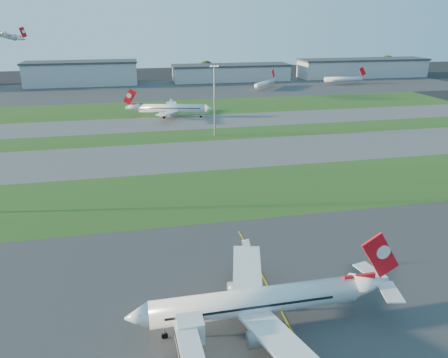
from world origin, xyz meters
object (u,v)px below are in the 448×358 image
object	(u,v)px
airliner_taxiing	(171,109)
light_mast_centre	(215,96)
mini_jet_near	(265,83)
airliner_parked	(257,301)
mini_jet_far	(344,79)

from	to	relation	value
airliner_taxiing	light_mast_centre	distance (m)	38.87
airliner_taxiing	mini_jet_near	xyz separation A→B (m)	(65.17, 71.82, -0.68)
light_mast_centre	airliner_parked	bearing A→B (deg)	-97.70
airliner_parked	airliner_taxiing	size ratio (longest dim) A/B	1.03
mini_jet_far	light_mast_centre	size ratio (longest dim) A/B	1.11
airliner_parked	mini_jet_far	distance (m)	254.46
mini_jet_near	light_mast_centre	xyz separation A→B (m)	(-52.53, -106.93, 11.53)
airliner_parked	light_mast_centre	world-z (taller)	light_mast_centre
airliner_taxiing	airliner_parked	bearing A→B (deg)	103.02
airliner_parked	mini_jet_near	bearing A→B (deg)	72.45
mini_jet_far	light_mast_centre	distance (m)	159.48
airliner_parked	airliner_taxiing	distance (m)	141.97
mini_jet_near	mini_jet_far	distance (m)	57.57
light_mast_centre	airliner_taxiing	bearing A→B (deg)	109.80
mini_jet_far	airliner_taxiing	bearing A→B (deg)	-143.37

